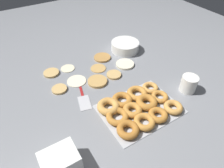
{
  "coord_description": "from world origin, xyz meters",
  "views": [
    {
      "loc": [
        -0.4,
        -0.79,
        0.77
      ],
      "look_at": [
        0.04,
        -0.08,
        0.04
      ],
      "focal_mm": 32.0,
      "sensor_mm": 36.0,
      "label": 1
    }
  ],
  "objects_px": {
    "pancake_0": "(98,68)",
    "spatula": "(84,99)",
    "pancake_2": "(125,64)",
    "pancake_8": "(102,58)",
    "batter_bowl": "(125,46)",
    "container_stack": "(60,162)",
    "pancake_4": "(77,81)",
    "pancake_3": "(51,73)",
    "pancake_5": "(68,68)",
    "pancake_1": "(59,89)",
    "pancake_7": "(98,81)",
    "paper_cup": "(189,84)",
    "pancake_6": "(114,75)",
    "donut_tray": "(137,108)"
  },
  "relations": [
    {
      "from": "pancake_0",
      "to": "pancake_2",
      "type": "relative_size",
      "value": 0.82
    },
    {
      "from": "pancake_1",
      "to": "batter_bowl",
      "type": "bearing_deg",
      "value": 15.63
    },
    {
      "from": "pancake_1",
      "to": "pancake_2",
      "type": "distance_m",
      "value": 0.45
    },
    {
      "from": "pancake_0",
      "to": "pancake_6",
      "type": "xyz_separation_m",
      "value": [
        0.05,
        -0.11,
        0.0
      ]
    },
    {
      "from": "pancake_1",
      "to": "donut_tray",
      "type": "xyz_separation_m",
      "value": [
        0.28,
        -0.35,
        0.01
      ]
    },
    {
      "from": "donut_tray",
      "to": "paper_cup",
      "type": "bearing_deg",
      "value": -4.71
    },
    {
      "from": "pancake_2",
      "to": "container_stack",
      "type": "distance_m",
      "value": 0.75
    },
    {
      "from": "batter_bowl",
      "to": "pancake_4",
      "type": "bearing_deg",
      "value": -162.75
    },
    {
      "from": "pancake_1",
      "to": "pancake_2",
      "type": "xyz_separation_m",
      "value": [
        0.45,
        0.0,
        0.0
      ]
    },
    {
      "from": "pancake_0",
      "to": "pancake_5",
      "type": "bearing_deg",
      "value": 148.69
    },
    {
      "from": "pancake_3",
      "to": "pancake_8",
      "type": "relative_size",
      "value": 0.84
    },
    {
      "from": "pancake_4",
      "to": "pancake_8",
      "type": "bearing_deg",
      "value": 28.01
    },
    {
      "from": "pancake_5",
      "to": "pancake_7",
      "type": "bearing_deg",
      "value": -64.72
    },
    {
      "from": "pancake_6",
      "to": "spatula",
      "type": "relative_size",
      "value": 0.38
    },
    {
      "from": "pancake_5",
      "to": "batter_bowl",
      "type": "distance_m",
      "value": 0.44
    },
    {
      "from": "batter_bowl",
      "to": "paper_cup",
      "type": "distance_m",
      "value": 0.54
    },
    {
      "from": "pancake_4",
      "to": "pancake_5",
      "type": "xyz_separation_m",
      "value": [
        0.0,
        0.15,
        -0.0
      ]
    },
    {
      "from": "pancake_1",
      "to": "paper_cup",
      "type": "relative_size",
      "value": 0.91
    },
    {
      "from": "pancake_5",
      "to": "pancake_7",
      "type": "distance_m",
      "value": 0.24
    },
    {
      "from": "pancake_7",
      "to": "paper_cup",
      "type": "height_order",
      "value": "paper_cup"
    },
    {
      "from": "pancake_3",
      "to": "pancake_5",
      "type": "distance_m",
      "value": 0.11
    },
    {
      "from": "paper_cup",
      "to": "pancake_0",
      "type": "bearing_deg",
      "value": 126.88
    },
    {
      "from": "pancake_0",
      "to": "batter_bowl",
      "type": "distance_m",
      "value": 0.29
    },
    {
      "from": "batter_bowl",
      "to": "paper_cup",
      "type": "height_order",
      "value": "paper_cup"
    },
    {
      "from": "pancake_0",
      "to": "spatula",
      "type": "relative_size",
      "value": 0.41
    },
    {
      "from": "pancake_0",
      "to": "pancake_7",
      "type": "height_order",
      "value": "pancake_7"
    },
    {
      "from": "container_stack",
      "to": "spatula",
      "type": "height_order",
      "value": "container_stack"
    },
    {
      "from": "paper_cup",
      "to": "pancake_6",
      "type": "bearing_deg",
      "value": 130.79
    },
    {
      "from": "pancake_1",
      "to": "paper_cup",
      "type": "xyz_separation_m",
      "value": [
        0.61,
        -0.38,
        0.04
      ]
    },
    {
      "from": "pancake_7",
      "to": "batter_bowl",
      "type": "distance_m",
      "value": 0.4
    },
    {
      "from": "batter_bowl",
      "to": "container_stack",
      "type": "distance_m",
      "value": 0.93
    },
    {
      "from": "pancake_2",
      "to": "pancake_6",
      "type": "bearing_deg",
      "value": -155.37
    },
    {
      "from": "pancake_2",
      "to": "pancake_7",
      "type": "xyz_separation_m",
      "value": [
        -0.23,
        -0.06,
        0.0
      ]
    },
    {
      "from": "pancake_1",
      "to": "spatula",
      "type": "xyz_separation_m",
      "value": [
        0.08,
        -0.14,
        -0.0
      ]
    },
    {
      "from": "container_stack",
      "to": "pancake_0",
      "type": "bearing_deg",
      "value": 49.04
    },
    {
      "from": "pancake_7",
      "to": "pancake_8",
      "type": "height_order",
      "value": "pancake_7"
    },
    {
      "from": "spatula",
      "to": "donut_tray",
      "type": "bearing_deg",
      "value": 58.16
    },
    {
      "from": "batter_bowl",
      "to": "container_stack",
      "type": "height_order",
      "value": "container_stack"
    },
    {
      "from": "pancake_2",
      "to": "pancake_8",
      "type": "relative_size",
      "value": 1.04
    },
    {
      "from": "pancake_7",
      "to": "spatula",
      "type": "height_order",
      "value": "pancake_7"
    },
    {
      "from": "pancake_2",
      "to": "batter_bowl",
      "type": "relative_size",
      "value": 0.6
    },
    {
      "from": "spatula",
      "to": "pancake_0",
      "type": "bearing_deg",
      "value": 150.1
    },
    {
      "from": "pancake_3",
      "to": "container_stack",
      "type": "xyz_separation_m",
      "value": [
        -0.16,
        -0.61,
        0.04
      ]
    },
    {
      "from": "pancake_1",
      "to": "pancake_3",
      "type": "relative_size",
      "value": 0.9
    },
    {
      "from": "pancake_0",
      "to": "pancake_3",
      "type": "distance_m",
      "value": 0.29
    },
    {
      "from": "pancake_8",
      "to": "donut_tray",
      "type": "xyz_separation_m",
      "value": [
        -0.08,
        -0.5,
        0.01
      ]
    },
    {
      "from": "pancake_0",
      "to": "donut_tray",
      "type": "distance_m",
      "value": 0.41
    },
    {
      "from": "batter_bowl",
      "to": "pancake_3",
      "type": "bearing_deg",
      "value": 178.66
    },
    {
      "from": "pancake_1",
      "to": "donut_tray",
      "type": "height_order",
      "value": "donut_tray"
    },
    {
      "from": "pancake_0",
      "to": "container_stack",
      "type": "height_order",
      "value": "container_stack"
    }
  ]
}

